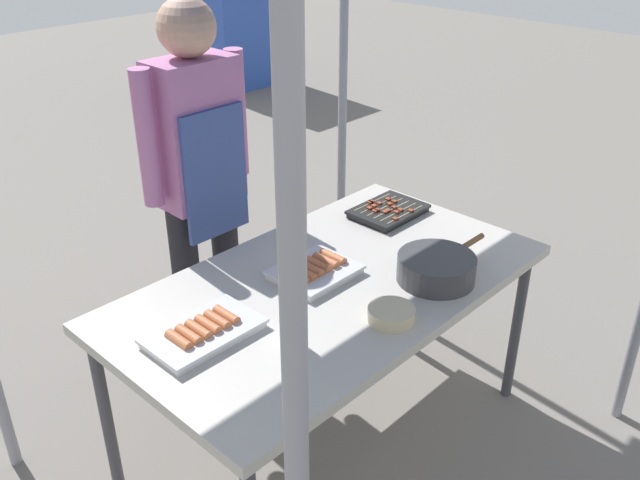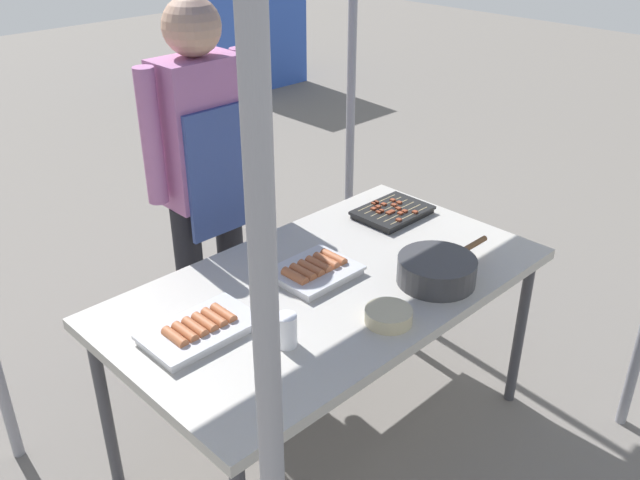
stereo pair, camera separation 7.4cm
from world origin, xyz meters
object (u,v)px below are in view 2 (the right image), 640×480
object	(u,v)px
tray_pork_links	(200,329)
neighbor_stall_right	(252,1)
cooking_wok	(437,269)
vendor_woman	(203,166)
condiment_bowl	(389,316)
drink_cup_near_edge	(286,330)
tray_grilled_sausages	(315,271)
stall_table	(330,294)
tray_meat_skewers	(392,212)

from	to	relation	value
tray_pork_links	neighbor_stall_right	xyz separation A→B (m)	(3.84, 4.42, 0.10)
cooking_wok	vendor_woman	world-z (taller)	vendor_woman
condiment_bowl	drink_cup_near_edge	xyz separation A→B (m)	(-0.32, 0.14, 0.03)
condiment_bowl	tray_grilled_sausages	bearing A→B (deg)	85.36
tray_pork_links	drink_cup_near_edge	distance (m)	0.28
tray_grilled_sausages	tray_pork_links	xyz separation A→B (m)	(-0.51, -0.01, -0.00)
stall_table	condiment_bowl	size ratio (longest dim) A/B	10.17
vendor_woman	stall_table	bearing A→B (deg)	90.36
condiment_bowl	neighbor_stall_right	bearing A→B (deg)	54.95
tray_grilled_sausages	tray_meat_skewers	size ratio (longest dim) A/B	0.94
stall_table	condiment_bowl	world-z (taller)	condiment_bowl
tray_meat_skewers	condiment_bowl	xyz separation A→B (m)	(-0.62, -0.51, 0.01)
tray_pork_links	drink_cup_near_edge	size ratio (longest dim) A/B	3.32
vendor_woman	condiment_bowl	bearing A→B (deg)	87.91
drink_cup_near_edge	vendor_woman	bearing A→B (deg)	68.40
vendor_woman	tray_meat_skewers	bearing A→B (deg)	137.07
tray_pork_links	cooking_wok	size ratio (longest dim) A/B	0.82
tray_grilled_sausages	drink_cup_near_edge	xyz separation A→B (m)	(-0.35, -0.24, 0.03)
stall_table	tray_grilled_sausages	distance (m)	0.10
drink_cup_near_edge	tray_meat_skewers	bearing A→B (deg)	21.35
tray_pork_links	cooking_wok	distance (m)	0.86
drink_cup_near_edge	tray_grilled_sausages	bearing A→B (deg)	34.14
tray_grilled_sausages	drink_cup_near_edge	bearing A→B (deg)	-145.86
drink_cup_near_edge	condiment_bowl	bearing A→B (deg)	-23.63
drink_cup_near_edge	vendor_woman	distance (m)	0.99
cooking_wok	neighbor_stall_right	distance (m)	5.64
cooking_wok	vendor_woman	xyz separation A→B (m)	(-0.28, 1.00, 0.19)
condiment_bowl	cooking_wok	bearing A→B (deg)	8.18
tray_pork_links	condiment_bowl	world-z (taller)	tray_pork_links
condiment_bowl	vendor_woman	bearing A→B (deg)	87.91
condiment_bowl	neighbor_stall_right	distance (m)	5.85
cooking_wok	tray_pork_links	bearing A→B (deg)	157.82
tray_meat_skewers	drink_cup_near_edge	distance (m)	1.01
tray_pork_links	vendor_woman	xyz separation A→B (m)	(0.52, 0.68, 0.22)
tray_grilled_sausages	neighbor_stall_right	distance (m)	5.53
cooking_wok	neighbor_stall_right	bearing A→B (deg)	57.32
tray_grilled_sausages	condiment_bowl	xyz separation A→B (m)	(-0.03, -0.38, 0.00)
tray_pork_links	neighbor_stall_right	distance (m)	5.86
tray_meat_skewers	tray_pork_links	size ratio (longest dim) A/B	0.86
tray_grilled_sausages	condiment_bowl	size ratio (longest dim) A/B	1.86
tray_pork_links	stall_table	bearing A→B (deg)	-6.16
tray_meat_skewers	condiment_bowl	world-z (taller)	condiment_bowl
cooking_wok	neighbor_stall_right	world-z (taller)	neighbor_stall_right
drink_cup_near_edge	neighbor_stall_right	world-z (taller)	neighbor_stall_right
drink_cup_near_edge	cooking_wok	bearing A→B (deg)	-8.49
stall_table	tray_grilled_sausages	bearing A→B (deg)	100.61
tray_meat_skewers	cooking_wok	world-z (taller)	cooking_wok
tray_pork_links	drink_cup_near_edge	bearing A→B (deg)	-55.02
cooking_wok	drink_cup_near_edge	distance (m)	0.64
tray_pork_links	condiment_bowl	distance (m)	0.61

